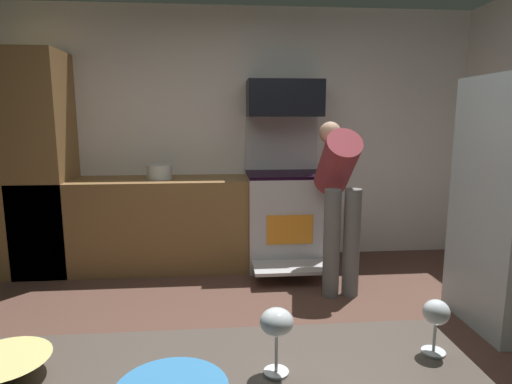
{
  "coord_description": "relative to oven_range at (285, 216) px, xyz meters",
  "views": [
    {
      "loc": [
        -0.18,
        -2.25,
        1.5
      ],
      "look_at": [
        0.04,
        0.3,
        1.05
      ],
      "focal_mm": 30.12,
      "sensor_mm": 36.0,
      "label": 1
    }
  ],
  "objects": [
    {
      "name": "oven_range",
      "position": [
        0.0,
        0.0,
        0.0
      ],
      "size": [
        0.76,
        1.0,
        1.5
      ],
      "color": "silver",
      "rests_on": "ground"
    },
    {
      "name": "wine_glass_mid",
      "position": [
        -0.12,
        -3.25,
        0.5
      ],
      "size": [
        0.07,
        0.07,
        0.14
      ],
      "color": "silver",
      "rests_on": "counter_island"
    },
    {
      "name": "person_cook",
      "position": [
        0.35,
        -0.68,
        0.38
      ],
      "size": [
        0.31,
        0.68,
        1.46
      ],
      "color": "slate",
      "rests_on": "ground"
    },
    {
      "name": "ground_plane",
      "position": [
        -0.48,
        -1.97,
        -0.52
      ],
      "size": [
        5.2,
        4.8,
        0.02
      ],
      "primitive_type": "cube",
      "color": "brown"
    },
    {
      "name": "mixing_bowl_small",
      "position": [
        -1.16,
        -3.27,
        0.42
      ],
      "size": [
        0.21,
        0.21,
        0.05
      ],
      "primitive_type": "cone",
      "rotation": [
        3.14,
        0.0,
        0.0
      ],
      "color": "#DECC79",
      "rests_on": "counter_island"
    },
    {
      "name": "wine_glass_near",
      "position": [
        -0.53,
        -3.3,
        0.52
      ],
      "size": [
        0.08,
        0.08,
        0.16
      ],
      "color": "silver",
      "rests_on": "counter_island"
    },
    {
      "name": "stock_pot",
      "position": [
        -1.24,
        0.01,
        0.46
      ],
      "size": [
        0.25,
        0.25,
        0.14
      ],
      "primitive_type": "cylinder",
      "color": "#B5BCC1",
      "rests_on": "lower_cabinet_run"
    },
    {
      "name": "wall_back",
      "position": [
        -0.48,
        0.37,
        0.79
      ],
      "size": [
        5.2,
        0.12,
        2.6
      ],
      "primitive_type": "cube",
      "color": "silver",
      "rests_on": "ground"
    },
    {
      "name": "cabinet_column",
      "position": [
        -2.38,
        0.01,
        0.54
      ],
      "size": [
        0.6,
        0.6,
        2.1
      ],
      "primitive_type": "cube",
      "color": "brown",
      "rests_on": "ground"
    },
    {
      "name": "lower_cabinet_run",
      "position": [
        -1.38,
        0.01,
        -0.06
      ],
      "size": [
        2.4,
        0.6,
        0.9
      ],
      "primitive_type": "cube",
      "color": "brown",
      "rests_on": "ground"
    },
    {
      "name": "microwave",
      "position": [
        -0.0,
        0.09,
        1.17
      ],
      "size": [
        0.74,
        0.38,
        0.36
      ],
      "primitive_type": "cube",
      "color": "black",
      "rests_on": "oven_range"
    }
  ]
}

